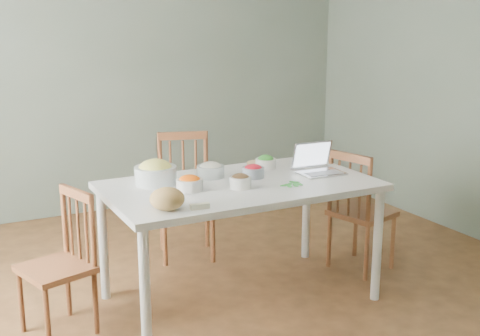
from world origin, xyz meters
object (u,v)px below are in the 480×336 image
chair_far (186,197)px  chair_left (55,265)px  chair_right (362,210)px  bowl_squash (155,172)px  bread_boule (167,199)px  dining_table (240,242)px  laptop (322,159)px

chair_far → chair_left: (-1.17, -0.80, -0.05)m
chair_right → bowl_squash: (-1.56, 0.17, 0.43)m
chair_right → bowl_squash: 1.63m
chair_far → bread_boule: (-0.61, -1.21, 0.39)m
chair_left → bowl_squash: (0.69, 0.14, 0.46)m
dining_table → bowl_squash: bearing=155.4°
chair_left → bread_boule: bread_boule is taller
laptop → bowl_squash: bearing=168.4°
dining_table → laptop: laptop is taller
chair_left → bread_boule: size_ratio=4.42×
chair_far → chair_right: bearing=-20.5°
chair_right → bread_boule: size_ratio=4.65×
chair_right → laptop: (-0.46, -0.11, 0.46)m
dining_table → chair_far: (-0.02, 0.89, 0.08)m
bowl_squash → bread_boule: bearing=-103.4°
chair_far → chair_right: (1.08, -0.83, -0.03)m
dining_table → chair_left: 1.19m
bowl_squash → chair_far: bearing=54.1°
laptop → chair_left: bearing=178.2°
bowl_squash → laptop: (1.10, -0.28, 0.03)m
chair_right → chair_far: bearing=37.2°
bread_boule → bowl_squash: bearing=76.6°
laptop → chair_far: bearing=126.1°
chair_far → chair_left: bearing=-128.6°
bread_boule → chair_far: bearing=63.3°
chair_far → laptop: laptop is taller
chair_left → chair_right: (2.25, -0.03, 0.02)m
dining_table → laptop: (0.60, -0.05, 0.51)m
chair_right → bowl_squash: size_ratio=3.40×
bread_boule → laptop: laptop is taller
chair_far → bread_boule: bearing=-99.7°
dining_table → bread_boule: size_ratio=8.81×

